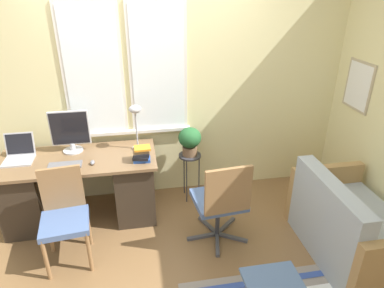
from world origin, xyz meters
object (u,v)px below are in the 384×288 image
(mouse, at_px, (92,162))
(desk_chair_wooden, at_px, (64,215))
(monitor, at_px, (70,132))
(folding_stool, at_px, (274,286))
(desk_lamp, at_px, (136,115))
(couch_loveseat, at_px, (350,229))
(potted_plant, at_px, (190,140))
(plant_stand, at_px, (190,160))
(office_chair_swivel, at_px, (221,201))
(keyboard, at_px, (65,165))
(book_stack, at_px, (141,154))
(laptop, at_px, (19,155))

(mouse, bearing_deg, desk_chair_wooden, -118.55)
(monitor, distance_m, folding_stool, 2.45)
(desk_lamp, xyz_separation_m, couch_loveseat, (1.91, -1.13, -0.84))
(monitor, relative_size, folding_stool, 1.07)
(potted_plant, bearing_deg, plant_stand, 63.43)
(office_chair_swivel, distance_m, plant_stand, 0.83)
(desk_lamp, bearing_deg, potted_plant, 5.09)
(keyboard, xyz_separation_m, couch_loveseat, (2.63, -0.87, -0.46))
(potted_plant, bearing_deg, book_stack, -148.08)
(book_stack, distance_m, desk_chair_wooden, 0.91)
(desk_lamp, distance_m, book_stack, 0.43)
(monitor, distance_m, desk_chair_wooden, 0.92)
(mouse, distance_m, couch_loveseat, 2.56)
(desk_lamp, relative_size, plant_stand, 0.86)
(couch_loveseat, xyz_separation_m, plant_stand, (-1.33, 1.19, 0.23))
(book_stack, bearing_deg, couch_loveseat, -24.10)
(folding_stool, bearing_deg, plant_stand, 100.21)
(laptop, relative_size, couch_loveseat, 0.23)
(monitor, distance_m, keyboard, 0.39)
(desk_lamp, relative_size, folding_stool, 1.18)
(keyboard, relative_size, book_stack, 1.70)
(book_stack, bearing_deg, desk_chair_wooden, -149.63)
(keyboard, xyz_separation_m, potted_plant, (1.30, 0.32, 0.02))
(desk_chair_wooden, relative_size, office_chair_swivel, 0.96)
(keyboard, bearing_deg, folding_stool, -41.84)
(keyboard, distance_m, office_chair_swivel, 1.57)
(book_stack, relative_size, couch_loveseat, 0.15)
(laptop, relative_size, plant_stand, 0.50)
(monitor, distance_m, book_stack, 0.81)
(desk_lamp, relative_size, book_stack, 2.62)
(keyboard, bearing_deg, monitor, 83.61)
(desk_chair_wooden, bearing_deg, office_chair_swivel, -7.63)
(keyboard, bearing_deg, office_chair_swivel, -18.50)
(folding_stool, bearing_deg, couch_loveseat, 30.03)
(mouse, relative_size, desk_lamp, 0.15)
(desk_chair_wooden, height_order, folding_stool, desk_chair_wooden)
(laptop, distance_m, plant_stand, 1.80)
(plant_stand, height_order, folding_stool, plant_stand)
(office_chair_swivel, relative_size, plant_stand, 1.61)
(office_chair_swivel, height_order, plant_stand, office_chair_swivel)
(potted_plant, height_order, folding_stool, potted_plant)
(office_chair_swivel, xyz_separation_m, couch_loveseat, (1.16, -0.38, -0.20))
(desk_chair_wooden, relative_size, couch_loveseat, 0.72)
(monitor, xyz_separation_m, office_chair_swivel, (1.43, -0.82, -0.48))
(potted_plant, bearing_deg, desk_lamp, -174.91)
(desk_chair_wooden, height_order, potted_plant, potted_plant)
(mouse, height_order, plant_stand, mouse)
(keyboard, distance_m, plant_stand, 1.36)
(mouse, distance_m, potted_plant, 1.09)
(keyboard, distance_m, folding_stool, 2.21)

